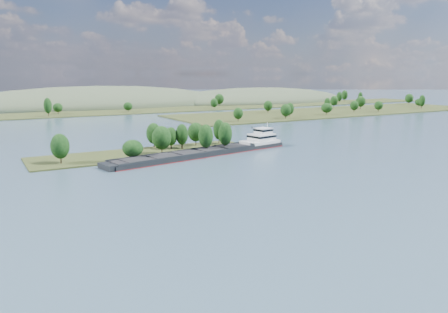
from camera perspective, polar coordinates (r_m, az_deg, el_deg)
ground at (r=144.41m, az=-1.86°, el=-3.39°), size 1800.00×1800.00×0.00m
tree_island at (r=198.29m, az=-8.35°, el=1.62°), size 100.00×32.54×14.09m
right_bank at (r=426.20m, az=14.55°, el=5.80°), size 320.00×90.00×15.21m
back_shoreline at (r=411.60m, az=-19.55°, el=5.31°), size 900.00×60.00×16.70m
hill_east at (r=575.95m, az=4.59°, el=7.20°), size 260.00×140.00×36.00m
hill_west at (r=520.28m, az=-16.00°, el=6.44°), size 320.00×160.00×44.00m
cargo_barge at (r=195.76m, az=-1.35°, el=0.83°), size 92.87×27.80×12.50m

